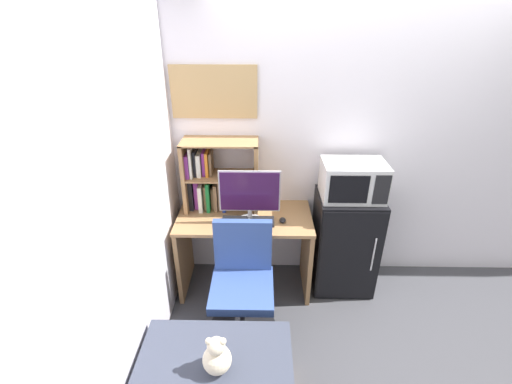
{
  "coord_description": "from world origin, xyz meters",
  "views": [
    {
      "loc": [
        -0.82,
        -2.89,
        2.33
      ],
      "look_at": [
        -0.87,
        -0.33,
        1.02
      ],
      "focal_mm": 24.56,
      "sensor_mm": 36.0,
      "label": 1
    }
  ],
  "objects_px": {
    "keyboard": "(248,221)",
    "wall_corkboard": "(214,92)",
    "mini_fridge": "(344,242)",
    "desk_chair": "(243,289)",
    "computer_mouse": "(283,220)",
    "microwave": "(353,180)",
    "teddy_bear": "(217,357)",
    "monitor": "(250,195)",
    "hutch_bookshelf": "(212,178)"
  },
  "relations": [
    {
      "from": "computer_mouse",
      "to": "teddy_bear",
      "type": "distance_m",
      "value": 1.26
    },
    {
      "from": "keyboard",
      "to": "teddy_bear",
      "type": "relative_size",
      "value": 1.71
    },
    {
      "from": "desk_chair",
      "to": "teddy_bear",
      "type": "height_order",
      "value": "desk_chair"
    },
    {
      "from": "hutch_bookshelf",
      "to": "teddy_bear",
      "type": "xyz_separation_m",
      "value": [
        0.19,
        -1.41,
        -0.47
      ]
    },
    {
      "from": "mini_fridge",
      "to": "teddy_bear",
      "type": "bearing_deg",
      "value": -127.72
    },
    {
      "from": "microwave",
      "to": "desk_chair",
      "type": "relative_size",
      "value": 0.56
    },
    {
      "from": "wall_corkboard",
      "to": "mini_fridge",
      "type": "bearing_deg",
      "value": -11.62
    },
    {
      "from": "wall_corkboard",
      "to": "microwave",
      "type": "bearing_deg",
      "value": -11.47
    },
    {
      "from": "hutch_bookshelf",
      "to": "mini_fridge",
      "type": "xyz_separation_m",
      "value": [
        1.19,
        -0.12,
        -0.58
      ]
    },
    {
      "from": "hutch_bookshelf",
      "to": "microwave",
      "type": "bearing_deg",
      "value": -5.41
    },
    {
      "from": "mini_fridge",
      "to": "desk_chair",
      "type": "distance_m",
      "value": 1.05
    },
    {
      "from": "keyboard",
      "to": "wall_corkboard",
      "type": "relative_size",
      "value": 0.62
    },
    {
      "from": "hutch_bookshelf",
      "to": "teddy_bear",
      "type": "relative_size",
      "value": 2.5
    },
    {
      "from": "computer_mouse",
      "to": "mini_fridge",
      "type": "xyz_separation_m",
      "value": [
        0.58,
        0.13,
        -0.31
      ]
    },
    {
      "from": "desk_chair",
      "to": "teddy_bear",
      "type": "xyz_separation_m",
      "value": [
        -0.1,
        -0.76,
        0.19
      ]
    },
    {
      "from": "monitor",
      "to": "computer_mouse",
      "type": "relative_size",
      "value": 6.11
    },
    {
      "from": "teddy_bear",
      "to": "desk_chair",
      "type": "bearing_deg",
      "value": 82.31
    },
    {
      "from": "microwave",
      "to": "monitor",
      "type": "bearing_deg",
      "value": -170.48
    },
    {
      "from": "mini_fridge",
      "to": "teddy_bear",
      "type": "xyz_separation_m",
      "value": [
        -1.0,
        -1.3,
        0.12
      ]
    },
    {
      "from": "mini_fridge",
      "to": "hutch_bookshelf",
      "type": "bearing_deg",
      "value": 174.45
    },
    {
      "from": "hutch_bookshelf",
      "to": "keyboard",
      "type": "relative_size",
      "value": 1.46
    },
    {
      "from": "keyboard",
      "to": "teddy_bear",
      "type": "distance_m",
      "value": 1.17
    },
    {
      "from": "hutch_bookshelf",
      "to": "computer_mouse",
      "type": "xyz_separation_m",
      "value": [
        0.61,
        -0.25,
        -0.27
      ]
    },
    {
      "from": "microwave",
      "to": "teddy_bear",
      "type": "bearing_deg",
      "value": -127.65
    },
    {
      "from": "mini_fridge",
      "to": "wall_corkboard",
      "type": "bearing_deg",
      "value": 168.38
    },
    {
      "from": "hutch_bookshelf",
      "to": "mini_fridge",
      "type": "distance_m",
      "value": 1.33
    },
    {
      "from": "monitor",
      "to": "computer_mouse",
      "type": "bearing_deg",
      "value": 1.38
    },
    {
      "from": "keyboard",
      "to": "mini_fridge",
      "type": "distance_m",
      "value": 0.93
    },
    {
      "from": "microwave",
      "to": "hutch_bookshelf",
      "type": "bearing_deg",
      "value": 174.59
    },
    {
      "from": "hutch_bookshelf",
      "to": "microwave",
      "type": "relative_size",
      "value": 1.24
    },
    {
      "from": "teddy_bear",
      "to": "monitor",
      "type": "bearing_deg",
      "value": 82.62
    },
    {
      "from": "monitor",
      "to": "mini_fridge",
      "type": "bearing_deg",
      "value": 9.32
    },
    {
      "from": "monitor",
      "to": "mini_fridge",
      "type": "height_order",
      "value": "monitor"
    },
    {
      "from": "keyboard",
      "to": "mini_fridge",
      "type": "bearing_deg",
      "value": 9.72
    },
    {
      "from": "mini_fridge",
      "to": "keyboard",
      "type": "bearing_deg",
      "value": -170.28
    },
    {
      "from": "desk_chair",
      "to": "microwave",
      "type": "bearing_deg",
      "value": 30.92
    },
    {
      "from": "hutch_bookshelf",
      "to": "wall_corkboard",
      "type": "height_order",
      "value": "wall_corkboard"
    },
    {
      "from": "keyboard",
      "to": "teddy_bear",
      "type": "height_order",
      "value": "keyboard"
    },
    {
      "from": "teddy_bear",
      "to": "wall_corkboard",
      "type": "relative_size",
      "value": 0.36
    },
    {
      "from": "computer_mouse",
      "to": "teddy_bear",
      "type": "height_order",
      "value": "computer_mouse"
    },
    {
      "from": "computer_mouse",
      "to": "microwave",
      "type": "distance_m",
      "value": 0.67
    },
    {
      "from": "hutch_bookshelf",
      "to": "teddy_bear",
      "type": "height_order",
      "value": "hutch_bookshelf"
    },
    {
      "from": "wall_corkboard",
      "to": "teddy_bear",
      "type": "bearing_deg",
      "value": -84.58
    },
    {
      "from": "mini_fridge",
      "to": "desk_chair",
      "type": "bearing_deg",
      "value": -149.22
    },
    {
      "from": "keyboard",
      "to": "wall_corkboard",
      "type": "distance_m",
      "value": 1.09
    },
    {
      "from": "mini_fridge",
      "to": "microwave",
      "type": "height_order",
      "value": "microwave"
    },
    {
      "from": "computer_mouse",
      "to": "keyboard",
      "type": "bearing_deg",
      "value": -176.98
    },
    {
      "from": "wall_corkboard",
      "to": "keyboard",
      "type": "bearing_deg",
      "value": -53.96
    },
    {
      "from": "hutch_bookshelf",
      "to": "wall_corkboard",
      "type": "distance_m",
      "value": 0.72
    },
    {
      "from": "hutch_bookshelf",
      "to": "keyboard",
      "type": "bearing_deg",
      "value": -39.46
    }
  ]
}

